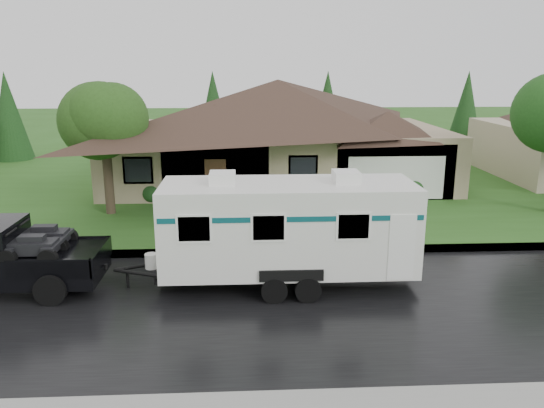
{
  "coord_description": "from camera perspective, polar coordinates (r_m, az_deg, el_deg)",
  "views": [
    {
      "loc": [
        0.15,
        -15.55,
        6.47
      ],
      "look_at": [
        1.06,
        2.0,
        1.88
      ],
      "focal_mm": 35.0,
      "sensor_mm": 36.0,
      "label": 1
    }
  ],
  "objects": [
    {
      "name": "house_main",
      "position": [
        29.61,
        1.21,
        9.06
      ],
      "size": [
        19.44,
        10.8,
        6.9
      ],
      "color": "#9E876B",
      "rests_on": "lawn"
    },
    {
      "name": "curb",
      "position": [
        18.92,
        -3.26,
        -5.14
      ],
      "size": [
        140.0,
        0.5,
        0.15
      ],
      "primitive_type": "cube",
      "color": "gray",
      "rests_on": "ground"
    },
    {
      "name": "road",
      "position": [
        15.02,
        -3.31,
        -10.89
      ],
      "size": [
        140.0,
        8.0,
        0.01
      ],
      "primitive_type": "cube",
      "color": "black",
      "rests_on": "ground"
    },
    {
      "name": "shrub_row",
      "position": [
        25.59,
        1.25,
        1.5
      ],
      "size": [
        13.6,
        1.0,
        1.0
      ],
      "color": "#143814",
      "rests_on": "lawn"
    },
    {
      "name": "ground",
      "position": [
        16.85,
        -3.28,
        -7.97
      ],
      "size": [
        140.0,
        140.0,
        0.0
      ],
      "primitive_type": "plane",
      "color": "#2B591B",
      "rests_on": "ground"
    },
    {
      "name": "travel_trailer",
      "position": [
        15.72,
        1.73,
        -2.41
      ],
      "size": [
        7.83,
        2.75,
        3.51
      ],
      "color": "silver",
      "rests_on": "ground"
    },
    {
      "name": "lawn",
      "position": [
        31.22,
        -3.19,
        2.8
      ],
      "size": [
        140.0,
        26.0,
        0.15
      ],
      "primitive_type": "cube",
      "color": "#2B591B",
      "rests_on": "ground"
    },
    {
      "name": "tree_left_green",
      "position": [
        23.81,
        -17.64,
        8.55
      ],
      "size": [
        3.55,
        3.55,
        5.87
      ],
      "color": "#382B1E",
      "rests_on": "lawn"
    }
  ]
}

